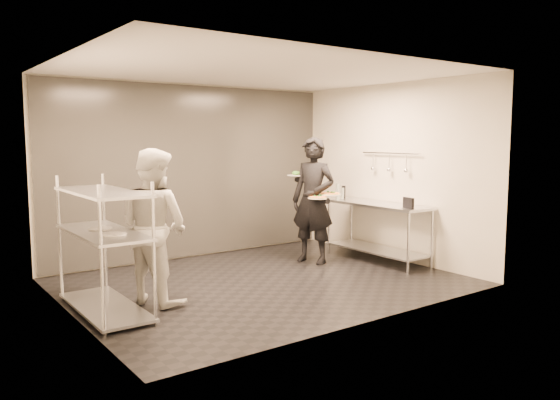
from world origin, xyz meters
TOP-DOWN VIEW (x-y plane):
  - room_shell at (0.00, 1.18)m, footprint 5.00×4.00m
  - pass_rack at (-2.15, -0.00)m, footprint 0.60×1.60m
  - prep_counter at (2.18, 0.00)m, footprint 0.60×1.80m
  - utensil_rail at (2.43, -0.00)m, footprint 0.07×1.20m
  - waiter at (1.29, 0.52)m, footprint 0.70×0.83m
  - chef at (-1.55, -0.00)m, footprint 0.96×1.08m
  - pizza_plate_near at (1.20, 0.29)m, footprint 0.30×0.30m
  - pizza_plate_far at (1.44, 0.30)m, footprint 0.34×0.34m
  - salad_plate at (1.21, 0.85)m, footprint 0.28×0.28m
  - pos_monitor at (2.06, -0.72)m, footprint 0.10×0.23m
  - bottle_green at (2.06, 0.80)m, footprint 0.07×0.07m
  - bottle_clear at (2.17, 0.80)m, footprint 0.06×0.06m
  - bottle_dark at (2.19, 0.80)m, footprint 0.06×0.06m

SIDE VIEW (x-z plane):
  - prep_counter at x=2.18m, z-range 0.17..1.09m
  - pass_rack at x=-2.15m, z-range 0.02..1.52m
  - chef at x=-1.55m, z-range 0.00..1.82m
  - waiter at x=1.29m, z-range 0.00..1.95m
  - pos_monitor at x=2.06m, z-range 0.92..1.08m
  - bottle_clear at x=2.17m, z-range 0.92..1.11m
  - bottle_dark at x=2.19m, z-range 0.92..1.14m
  - pizza_plate_near at x=1.20m, z-range 1.02..1.07m
  - bottle_green at x=2.06m, z-range 0.92..1.18m
  - pizza_plate_far at x=1.44m, z-range 1.06..1.11m
  - salad_plate at x=1.21m, z-range 1.33..1.41m
  - room_shell at x=0.00m, z-range 0.00..2.80m
  - utensil_rail at x=2.43m, z-range 1.39..1.70m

